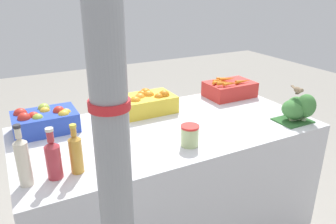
{
  "coord_description": "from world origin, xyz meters",
  "views": [
    {
      "loc": [
        -0.88,
        -1.68,
        1.68
      ],
      "look_at": [
        0.0,
        0.0,
        0.93
      ],
      "focal_mm": 35.0,
      "sensor_mm": 36.0,
      "label": 1
    }
  ],
  "objects_px": {
    "apple_crate": "(44,120)",
    "juice_bottle_cloudy": "(23,160)",
    "orange_crate": "(147,102)",
    "juice_bottle_amber": "(76,153)",
    "carrot_crate": "(229,89)",
    "sparrow_bird": "(298,90)",
    "broccoli_pile": "(298,108)",
    "juice_bottle_ruby": "(53,158)",
    "support_pole": "(112,139)",
    "pickle_jar": "(190,135)"
  },
  "relations": [
    {
      "from": "apple_crate",
      "to": "juice_bottle_cloudy",
      "type": "xyz_separation_m",
      "value": [
        -0.16,
        -0.56,
        0.05
      ]
    },
    {
      "from": "apple_crate",
      "to": "juice_bottle_amber",
      "type": "xyz_separation_m",
      "value": [
        0.07,
        -0.56,
        0.03
      ]
    },
    {
      "from": "support_pole",
      "to": "sparrow_bird",
      "type": "bearing_deg",
      "value": 18.08
    },
    {
      "from": "orange_crate",
      "to": "sparrow_bird",
      "type": "height_order",
      "value": "sparrow_bird"
    },
    {
      "from": "juice_bottle_cloudy",
      "to": "pickle_jar",
      "type": "distance_m",
      "value": 0.85
    },
    {
      "from": "orange_crate",
      "to": "carrot_crate",
      "type": "relative_size",
      "value": 1.0
    },
    {
      "from": "apple_crate",
      "to": "carrot_crate",
      "type": "xyz_separation_m",
      "value": [
        1.4,
        -0.0,
        -0.01
      ]
    },
    {
      "from": "apple_crate",
      "to": "sparrow_bird",
      "type": "distance_m",
      "value": 1.6
    },
    {
      "from": "broccoli_pile",
      "to": "juice_bottle_amber",
      "type": "relative_size",
      "value": 0.93
    },
    {
      "from": "juice_bottle_cloudy",
      "to": "juice_bottle_ruby",
      "type": "height_order",
      "value": "juice_bottle_cloudy"
    },
    {
      "from": "orange_crate",
      "to": "juice_bottle_amber",
      "type": "distance_m",
      "value": 0.84
    },
    {
      "from": "support_pole",
      "to": "orange_crate",
      "type": "distance_m",
      "value": 1.24
    },
    {
      "from": "apple_crate",
      "to": "sparrow_bird",
      "type": "height_order",
      "value": "sparrow_bird"
    },
    {
      "from": "juice_bottle_amber",
      "to": "sparrow_bird",
      "type": "xyz_separation_m",
      "value": [
        1.41,
        -0.04,
        0.11
      ]
    },
    {
      "from": "support_pole",
      "to": "juice_bottle_ruby",
      "type": "bearing_deg",
      "value": 105.6
    },
    {
      "from": "support_pole",
      "to": "broccoli_pile",
      "type": "height_order",
      "value": "support_pole"
    },
    {
      "from": "juice_bottle_cloudy",
      "to": "sparrow_bird",
      "type": "bearing_deg",
      "value": -1.3
    },
    {
      "from": "support_pole",
      "to": "juice_bottle_cloudy",
      "type": "distance_m",
      "value": 0.61
    },
    {
      "from": "orange_crate",
      "to": "pickle_jar",
      "type": "xyz_separation_m",
      "value": [
        -0.0,
        -0.58,
        -0.01
      ]
    },
    {
      "from": "carrot_crate",
      "to": "pickle_jar",
      "type": "xyz_separation_m",
      "value": [
        -0.72,
        -0.58,
        -0.0
      ]
    },
    {
      "from": "support_pole",
      "to": "sparrow_bird",
      "type": "xyz_separation_m",
      "value": [
        1.37,
        0.45,
        -0.17
      ]
    },
    {
      "from": "apple_crate",
      "to": "orange_crate",
      "type": "relative_size",
      "value": 1.0
    },
    {
      "from": "support_pole",
      "to": "apple_crate",
      "type": "height_order",
      "value": "support_pole"
    },
    {
      "from": "broccoli_pile",
      "to": "support_pole",
      "type": "bearing_deg",
      "value": -162.32
    },
    {
      "from": "carrot_crate",
      "to": "sparrow_bird",
      "type": "distance_m",
      "value": 0.62
    },
    {
      "from": "carrot_crate",
      "to": "juice_bottle_amber",
      "type": "distance_m",
      "value": 1.45
    },
    {
      "from": "juice_bottle_amber",
      "to": "pickle_jar",
      "type": "xyz_separation_m",
      "value": [
        0.62,
        -0.01,
        -0.04
      ]
    },
    {
      "from": "support_pole",
      "to": "carrot_crate",
      "type": "relative_size",
      "value": 6.49
    },
    {
      "from": "support_pole",
      "to": "juice_bottle_amber",
      "type": "xyz_separation_m",
      "value": [
        -0.03,
        0.49,
        -0.28
      ]
    },
    {
      "from": "carrot_crate",
      "to": "sparrow_bird",
      "type": "height_order",
      "value": "sparrow_bird"
    },
    {
      "from": "juice_bottle_ruby",
      "to": "sparrow_bird",
      "type": "xyz_separation_m",
      "value": [
        1.51,
        -0.04,
        0.11
      ]
    },
    {
      "from": "pickle_jar",
      "to": "orange_crate",
      "type": "bearing_deg",
      "value": 89.99
    },
    {
      "from": "apple_crate",
      "to": "sparrow_bird",
      "type": "relative_size",
      "value": 2.82
    },
    {
      "from": "orange_crate",
      "to": "juice_bottle_amber",
      "type": "height_order",
      "value": "juice_bottle_amber"
    },
    {
      "from": "apple_crate",
      "to": "juice_bottle_cloudy",
      "type": "distance_m",
      "value": 0.59
    },
    {
      "from": "broccoli_pile",
      "to": "juice_bottle_ruby",
      "type": "bearing_deg",
      "value": 178.45
    },
    {
      "from": "pickle_jar",
      "to": "sparrow_bird",
      "type": "xyz_separation_m",
      "value": [
        0.78,
        -0.02,
        0.15
      ]
    },
    {
      "from": "juice_bottle_amber",
      "to": "support_pole",
      "type": "bearing_deg",
      "value": -86.17
    },
    {
      "from": "broccoli_pile",
      "to": "pickle_jar",
      "type": "xyz_separation_m",
      "value": [
        -0.8,
        0.03,
        -0.03
      ]
    },
    {
      "from": "carrot_crate",
      "to": "juice_bottle_cloudy",
      "type": "height_order",
      "value": "juice_bottle_cloudy"
    },
    {
      "from": "pickle_jar",
      "to": "sparrow_bird",
      "type": "distance_m",
      "value": 0.8
    },
    {
      "from": "support_pole",
      "to": "juice_bottle_ruby",
      "type": "distance_m",
      "value": 0.58
    },
    {
      "from": "carrot_crate",
      "to": "pickle_jar",
      "type": "relative_size",
      "value": 3.09
    },
    {
      "from": "broccoli_pile",
      "to": "juice_bottle_amber",
      "type": "xyz_separation_m",
      "value": [
        -1.43,
        0.04,
        0.01
      ]
    },
    {
      "from": "juice_bottle_amber",
      "to": "orange_crate",
      "type": "bearing_deg",
      "value": 42.28
    },
    {
      "from": "juice_bottle_cloudy",
      "to": "sparrow_bird",
      "type": "xyz_separation_m",
      "value": [
        1.63,
        -0.04,
        0.09
      ]
    },
    {
      "from": "sparrow_bird",
      "to": "juice_bottle_amber",
      "type": "bearing_deg",
      "value": -73.39
    },
    {
      "from": "support_pole",
      "to": "carrot_crate",
      "type": "xyz_separation_m",
      "value": [
        1.31,
        1.05,
        -0.32
      ]
    },
    {
      "from": "broccoli_pile",
      "to": "juice_bottle_cloudy",
      "type": "xyz_separation_m",
      "value": [
        -1.65,
        0.04,
        0.03
      ]
    },
    {
      "from": "orange_crate",
      "to": "juice_bottle_cloudy",
      "type": "xyz_separation_m",
      "value": [
        -0.85,
        -0.56,
        0.05
      ]
    }
  ]
}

